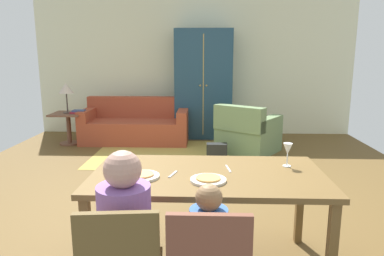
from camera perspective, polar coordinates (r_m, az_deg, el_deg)
ground_plane at (r=4.49m, az=-1.20°, el=-9.58°), size 6.43×6.31×0.02m
back_wall at (r=7.39m, az=0.26°, el=9.59°), size 6.43×0.10×2.70m
dining_table at (r=2.67m, az=2.58°, el=-8.69°), size 1.71×0.92×0.76m
plate_near_man at (r=2.57m, az=-8.03°, el=-7.67°), size 0.25×0.25×0.02m
pizza_near_man at (r=2.57m, az=-8.04°, el=-7.35°), size 0.17×0.17×0.01m
plate_near_child at (r=2.48m, az=2.62°, el=-8.34°), size 0.25×0.25×0.02m
pizza_near_child at (r=2.47m, az=2.62°, el=-8.01°), size 0.17×0.17×0.01m
wine_glass at (r=2.85m, az=15.09°, el=-3.42°), size 0.07×0.07×0.19m
fork at (r=2.61m, az=-3.09°, el=-7.41°), size 0.06×0.15×0.01m
knife at (r=2.75m, az=5.82°, el=-6.47°), size 0.04×0.17×0.01m
person_man at (r=2.21m, az=-10.44°, el=-18.44°), size 0.30×0.41×1.11m
area_rug at (r=5.93m, az=-2.99°, el=-4.13°), size 2.60×1.80×0.01m
couch at (r=6.80m, az=-8.95°, el=0.37°), size 1.96×0.86×0.82m
armchair at (r=6.02m, az=8.83°, el=-0.92°), size 1.19×1.19×0.82m
armoire at (r=7.01m, az=1.84°, el=7.02°), size 1.10×0.59×2.10m
side_table at (r=6.88m, az=-19.19°, el=0.62°), size 0.56×0.56×0.58m
table_lamp at (r=6.79m, az=-19.54°, el=5.86°), size 0.26×0.26×0.54m
book_lower at (r=6.75m, az=-17.96°, el=2.37°), size 0.22×0.16×0.03m
book_upper at (r=6.76m, az=-17.69°, el=2.65°), size 0.22×0.16×0.03m
handbag at (r=5.59m, az=3.98°, el=-3.80°), size 0.32×0.16×0.26m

